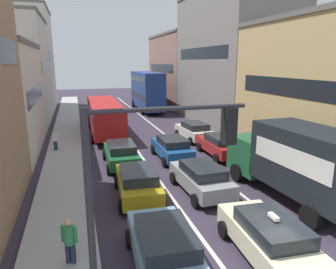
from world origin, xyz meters
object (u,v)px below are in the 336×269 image
Objects in this scene: sedan_right_lane_behind_truck at (220,145)px; bus_far_queue_secondary at (147,89)px; traffic_light_pole at (148,182)px; removalist_box_truck at (296,160)px; bus_mid_queue_primary at (104,114)px; sedan_left_lane_front at (164,247)px; hatchback_centre_lane_third at (172,148)px; sedan_centre_lane_second at (201,177)px; pedestrian_near_kerb at (69,240)px; wagon_left_lane_second at (138,182)px; wagon_right_lane_far at (194,131)px; sedan_left_lane_third at (121,153)px; pedestrian_mid_sidewalk at (55,139)px; taxi_centre_lane_front at (269,237)px.

bus_far_queue_secondary is (-0.17, 21.51, 2.03)m from sedan_right_lane_behind_truck.
traffic_light_pole reaches higher than removalist_box_truck.
sedan_left_lane_front is at bearing 179.78° from bus_mid_queue_primary.
sedan_left_lane_front is 19.75m from bus_mid_queue_primary.
hatchback_centre_lane_third is (3.65, 10.75, 0.00)m from sedan_left_lane_front.
sedan_centre_lane_second is at bearing 177.42° from hatchback_centre_lane_third.
pedestrian_near_kerb is at bearing 121.77° from sedan_centre_lane_second.
wagon_left_lane_second is 27.38m from bus_far_queue_secondary.
sedan_centre_lane_second is 7.42m from pedestrian_near_kerb.
wagon_right_lane_far is at bearing -123.48° from bus_mid_queue_primary.
sedan_centre_lane_second is 1.01× the size of sedan_right_lane_behind_truck.
sedan_left_lane_third is at bearing 29.25° from sedan_centre_lane_second.
pedestrian_mid_sidewalk is at bearing 18.06° from sedan_left_lane_front.
removalist_box_truck is 16.14m from pedestrian_mid_sidewalk.
sedan_right_lane_behind_truck is at bearing -14.76° from taxi_centre_lane_front.
traffic_light_pole is 8.84m from sedan_centre_lane_second.
sedan_right_lane_behind_truck is 0.41× the size of bus_far_queue_secondary.
removalist_box_truck is at bearing -135.29° from sedan_left_lane_third.
pedestrian_mid_sidewalk is at bearing 99.96° from traffic_light_pole.
sedan_right_lane_behind_truck is at bearing 57.23° from traffic_light_pole.
taxi_centre_lane_front is 20.46m from bus_mid_queue_primary.
sedan_right_lane_behind_truck is 0.41× the size of bus_mid_queue_primary.
pedestrian_near_kerb reaches higher than hatchback_centre_lane_third.
sedan_left_lane_front is at bearing 161.26° from hatchback_centre_lane_third.
taxi_centre_lane_front reaches higher than hatchback_centre_lane_third.
removalist_box_truck is at bearing -13.40° from pedestrian_mid_sidewalk.
removalist_box_truck is (8.15, 5.08, -1.84)m from traffic_light_pole.
wagon_right_lane_far is 8.31m from bus_mid_queue_primary.
hatchback_centre_lane_third is at bearing 172.50° from bus_far_queue_secondary.
removalist_box_truck is 12.10m from wagon_right_lane_far.
pedestrian_near_kerb reaches higher than sedan_centre_lane_second.
wagon_left_lane_second is at bearing 68.53° from removalist_box_truck.
bus_mid_queue_primary is at bearing 20.34° from removalist_box_truck.
wagon_right_lane_far is (6.78, 4.75, 0.00)m from sedan_left_lane_third.
wagon_left_lane_second is 14.30m from bus_mid_queue_primary.
hatchback_centre_lane_third is at bearing -4.46° from sedan_centre_lane_second.
traffic_light_pole is at bearing 152.39° from wagon_right_lane_far.
taxi_centre_lane_front is 3.46m from sedan_left_lane_front.
hatchback_centre_lane_third is 1.00× the size of sedan_right_lane_behind_truck.
sedan_centre_lane_second and hatchback_centre_lane_third have the same top height.
wagon_left_lane_second is 2.66× the size of pedestrian_near_kerb.
removalist_box_truck is at bearing 127.50° from pedestrian_near_kerb.
bus_mid_queue_primary is 6.41m from pedestrian_mid_sidewalk.
bus_far_queue_secondary is at bearing -2.46° from taxi_centre_lane_front.
taxi_centre_lane_front is 16.89m from pedestrian_mid_sidewalk.
traffic_light_pole reaches higher than bus_far_queue_secondary.
sedan_left_lane_third is at bearing 90.63° from sedan_right_lane_behind_truck.
bus_mid_queue_primary is at bearing 37.03° from sedan_right_lane_behind_truck.
wagon_left_lane_second is at bearing -32.92° from pedestrian_mid_sidewalk.
wagon_left_lane_second is 1.02× the size of sedan_left_lane_third.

